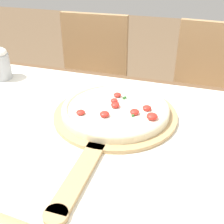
{
  "coord_description": "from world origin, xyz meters",
  "views": [
    {
      "loc": [
        0.21,
        -0.57,
        1.18
      ],
      "look_at": [
        -0.0,
        0.1,
        0.77
      ],
      "focal_mm": 45.0,
      "sensor_mm": 36.0,
      "label": 1
    }
  ],
  "objects_px": {
    "chair_right": "(206,99)",
    "pizza": "(115,109)",
    "pizza_peel": "(112,118)",
    "chair_left": "(91,83)"
  },
  "relations": [
    {
      "from": "pizza",
      "to": "chair_right",
      "type": "distance_m",
      "value": 0.78
    },
    {
      "from": "pizza_peel",
      "to": "chair_left",
      "type": "height_order",
      "value": "chair_left"
    },
    {
      "from": "pizza_peel",
      "to": "chair_left",
      "type": "relative_size",
      "value": 0.69
    },
    {
      "from": "chair_right",
      "to": "pizza",
      "type": "bearing_deg",
      "value": -108.83
    },
    {
      "from": "pizza",
      "to": "chair_left",
      "type": "xyz_separation_m",
      "value": [
        -0.35,
        0.67,
        -0.26
      ]
    },
    {
      "from": "pizza_peel",
      "to": "pizza",
      "type": "xyz_separation_m",
      "value": [
        0.0,
        0.02,
        0.02
      ]
    },
    {
      "from": "chair_right",
      "to": "pizza_peel",
      "type": "bearing_deg",
      "value": -108.13
    },
    {
      "from": "pizza_peel",
      "to": "chair_right",
      "type": "bearing_deg",
      "value": 67.27
    },
    {
      "from": "pizza",
      "to": "chair_right",
      "type": "xyz_separation_m",
      "value": [
        0.29,
        0.67,
        -0.26
      ]
    },
    {
      "from": "pizza",
      "to": "chair_right",
      "type": "bearing_deg",
      "value": 66.57
    }
  ]
}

